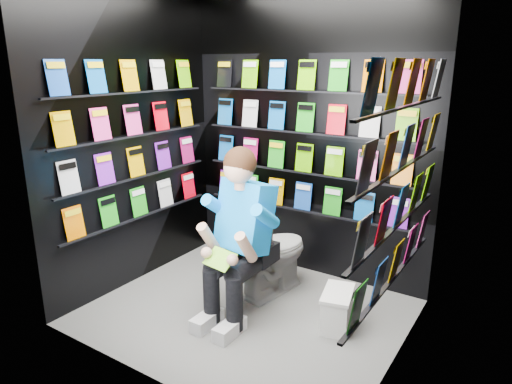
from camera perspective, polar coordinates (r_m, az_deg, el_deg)
The scene contains 13 objects.
floor at distance 3.86m, azimuth -1.28°, elevation -14.77°, with size 2.40×2.40×0.00m, color slate.
wall_back at distance 4.23m, azimuth 6.31°, elevation 6.74°, with size 2.40×0.04×2.60m, color black.
wall_front at distance 2.64m, azimuth -13.77°, elevation 0.81°, with size 2.40×0.04×2.60m, color black.
wall_left at distance 4.17m, azimuth -15.23°, elevation 6.15°, with size 0.04×2.00×2.60m, color black.
wall_right at distance 2.89m, azimuth 18.60°, elevation 1.74°, with size 0.04×2.00×2.60m, color black.
comics_back at distance 4.21m, azimuth 6.12°, elevation 6.76°, with size 2.10×0.06×1.37m, color red, non-canonical shape.
comics_left at distance 4.15m, azimuth -14.96°, elevation 6.18°, with size 0.06×1.70×1.37m, color red, non-canonical shape.
comics_right at distance 2.90m, azimuth 18.03°, elevation 1.92°, with size 0.06×1.70×1.37m, color red, non-canonical shape.
toilet at distance 4.02m, azimuth 1.91°, elevation -7.54°, with size 0.42×0.75×0.73m, color white.
longbox at distance 3.66m, azimuth 10.09°, elevation -14.38°, with size 0.20×0.36×0.27m, color silver.
longbox_lid at distance 3.59m, azimuth 10.20°, elevation -12.35°, with size 0.21×0.38×0.03m, color silver.
reader at distance 3.57m, azimuth -1.20°, elevation -3.22°, with size 0.56×0.82×1.52m, color #047EE7, non-canonical shape.
held_comic at distance 3.38m, azimuth -4.54°, elevation -8.35°, with size 0.24×0.01×0.17m, color green.
Camera 1 is at (1.88, -2.73, 1.97)m, focal length 32.00 mm.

